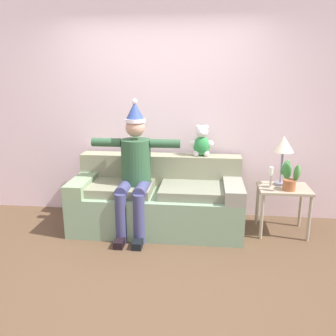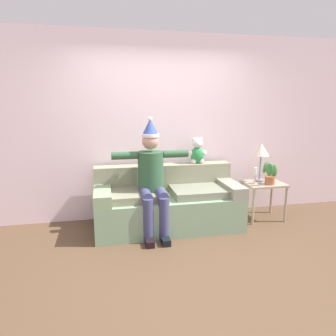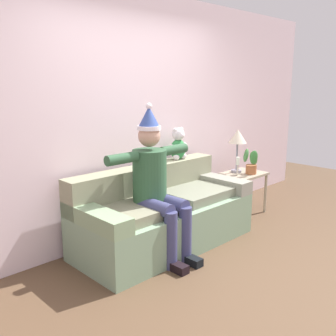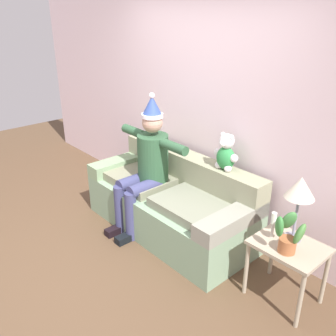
# 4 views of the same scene
# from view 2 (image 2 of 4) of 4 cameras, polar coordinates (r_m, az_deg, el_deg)

# --- Properties ---
(ground_plane) EXTENTS (10.00, 10.00, 0.00)m
(ground_plane) POSITION_cam_2_polar(r_m,az_deg,el_deg) (3.54, 3.46, -16.93)
(ground_plane) COLOR brown
(back_wall) EXTENTS (7.00, 0.10, 2.70)m
(back_wall) POSITION_cam_2_polar(r_m,az_deg,el_deg) (4.62, -1.45, 7.52)
(back_wall) COLOR silver
(back_wall) RESTS_ON ground_plane
(couch) EXTENTS (1.99, 0.86, 0.84)m
(couch) POSITION_cam_2_polar(r_m,az_deg,el_deg) (4.33, -0.13, -6.51)
(couch) COLOR gray
(couch) RESTS_ON ground_plane
(person_seated) EXTENTS (1.02, 0.77, 1.54)m
(person_seated) POSITION_cam_2_polar(r_m,az_deg,el_deg) (4.01, -3.03, -1.36)
(person_seated) COLOR #2E5637
(person_seated) RESTS_ON ground_plane
(teddy_bear) EXTENTS (0.29, 0.17, 0.38)m
(teddy_bear) POSITION_cam_2_polar(r_m,az_deg,el_deg) (4.54, 5.46, 3.02)
(teddy_bear) COLOR #2D8644
(teddy_bear) RESTS_ON couch
(side_table) EXTENTS (0.57, 0.45, 0.56)m
(side_table) POSITION_cam_2_polar(r_m,az_deg,el_deg) (4.78, 17.36, -3.63)
(side_table) COLOR tan
(side_table) RESTS_ON ground_plane
(table_lamp) EXTENTS (0.24, 0.24, 0.57)m
(table_lamp) POSITION_cam_2_polar(r_m,az_deg,el_deg) (4.73, 16.93, 2.96)
(table_lamp) COLOR gray
(table_lamp) RESTS_ON side_table
(potted_plant) EXTENTS (0.27, 0.25, 0.35)m
(potted_plant) POSITION_cam_2_polar(r_m,az_deg,el_deg) (4.65, 18.41, -1.03)
(potted_plant) COLOR #A35D36
(potted_plant) RESTS_ON side_table
(candle_tall) EXTENTS (0.04, 0.04, 0.24)m
(candle_tall) POSITION_cam_2_polar(r_m,az_deg,el_deg) (4.63, 15.93, -0.96)
(candle_tall) COLOR beige
(candle_tall) RESTS_ON side_table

